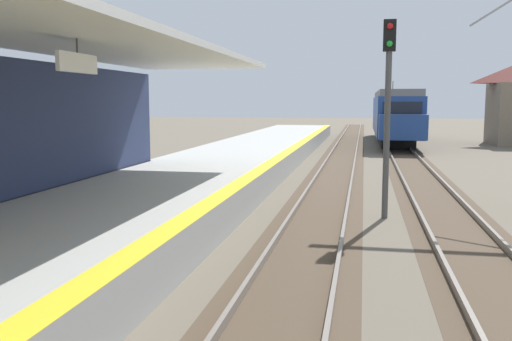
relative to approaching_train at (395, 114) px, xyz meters
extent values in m
cube|color=#A8A8A3|center=(-7.80, -31.43, -1.73)|extent=(5.00, 80.00, 0.90)
cube|color=yellow|center=(-5.55, -31.43, -1.27)|extent=(0.50, 80.00, 0.01)
cube|color=white|center=(-7.50, -33.97, 1.64)|extent=(0.08, 1.40, 0.36)
cylinder|color=#333333|center=(-7.50, -33.97, 1.96)|extent=(0.03, 0.03, 0.27)
cube|color=#4C3D2D|center=(-3.40, -27.43, -2.17)|extent=(2.34, 120.00, 0.01)
cube|color=slate|center=(-4.12, -27.43, -2.09)|extent=(0.08, 120.00, 0.15)
cube|color=slate|center=(-2.68, -27.43, -2.09)|extent=(0.08, 120.00, 0.15)
cube|color=#4C3D2D|center=(0.00, -27.43, -2.17)|extent=(2.34, 120.00, 0.01)
cube|color=slate|center=(-0.72, -27.43, -2.09)|extent=(0.08, 120.00, 0.15)
cube|color=slate|center=(0.72, -27.43, -2.09)|extent=(0.08, 120.00, 0.15)
cube|color=navy|center=(0.00, 0.38, -0.11)|extent=(2.90, 18.00, 2.70)
cube|color=slate|center=(0.00, 0.38, 1.46)|extent=(2.67, 18.00, 0.44)
cube|color=black|center=(0.00, -8.64, 0.30)|extent=(2.32, 0.06, 1.21)
cube|color=navy|center=(0.00, -9.42, -0.58)|extent=(2.78, 1.60, 1.49)
cube|color=black|center=(1.46, 0.38, 0.30)|extent=(0.04, 15.84, 0.86)
cylinder|color=#333333|center=(0.00, 3.98, 2.13)|extent=(0.06, 0.06, 0.90)
cube|color=black|center=(0.00, -5.47, -1.82)|extent=(2.17, 2.20, 0.72)
cube|color=black|center=(0.00, 6.23, -1.82)|extent=(2.17, 2.20, 0.72)
cylinder|color=#4C4C4C|center=(-1.67, -28.55, 0.02)|extent=(0.16, 0.16, 4.40)
cube|color=black|center=(-1.67, -28.55, 2.62)|extent=(0.32, 0.24, 0.80)
sphere|color=red|center=(-1.67, -28.69, 2.84)|extent=(0.16, 0.16, 0.16)
sphere|color=green|center=(-1.67, -28.69, 2.40)|extent=(0.16, 0.16, 0.16)
camera|label=1|loc=(-2.27, -43.63, 0.94)|focal=39.14mm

